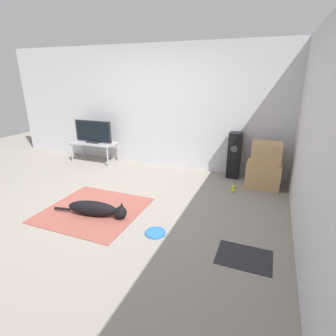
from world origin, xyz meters
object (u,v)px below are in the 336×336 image
Objects in this scene: dog at (97,209)px; tennis_ball_near_speaker at (234,187)px; floor_speaker at (234,155)px; frisbee at (155,233)px; cardboard_box_lower at (263,175)px; tv at (93,132)px; tennis_ball_by_boxes at (233,190)px; cardboard_box_upper at (267,152)px; tv_stand at (94,144)px.

tennis_ball_near_speaker is (1.70, 1.72, -0.09)m from dog.
dog is at bearing -124.43° from floor_speaker.
cardboard_box_lower is (1.20, 2.10, 0.22)m from frisbee.
tv is 14.35× the size of tennis_ball_by_boxes.
tennis_ball_near_speaker is at bearing -7.73° from tv.
frisbee is 2.52m from floor_speaker.
dog is 3.02m from cardboard_box_upper.
tv_stand is at bearing -177.34° from floor_speaker.
frisbee is at bearing -112.11° from tennis_ball_near_speaker.
tv is at bearing -177.39° from floor_speaker.
floor_speaker is at bearing 152.49° from cardboard_box_lower.
floor_speaker is 3.20m from tv_stand.
floor_speaker is (-0.57, 0.30, 0.22)m from cardboard_box_lower.
tv is (-0.00, 0.00, 0.30)m from tv_stand.
frisbee is 0.54× the size of cardboard_box_upper.
cardboard_box_upper is at bearing 60.21° from frisbee.
cardboard_box_lower is 0.66m from tennis_ball_by_boxes.
tennis_ball_by_boxes is (1.71, 1.57, -0.09)m from dog.
tv reaches higher than tennis_ball_by_boxes.
frisbee is at bearing -114.25° from tennis_ball_by_boxes.
tennis_ball_near_speaker reaches higher than frisbee.
tv_stand is (-3.20, -0.15, -0.05)m from floor_speaker.
tv_stand reaches higher than tennis_ball_near_speaker.
dog is 17.06× the size of tennis_ball_near_speaker.
frisbee is 1.82m from tennis_ball_by_boxes.
tennis_ball_near_speaker is at bearing 45.41° from dog.
dog is 2.32m from tennis_ball_by_boxes.
frisbee is 2.43m from cardboard_box_lower.
cardboard_box_lower is 0.65× the size of floor_speaker.
tennis_ball_by_boxes is at bearing -10.18° from tv.
tennis_ball_by_boxes is (-0.45, -0.44, -0.20)m from cardboard_box_lower.
frisbee is at bearing -41.25° from tv_stand.
tv_stand is (-1.61, 2.17, 0.28)m from dog.
cardboard_box_lower is 0.68m from floor_speaker.
cardboard_box_lower is (2.16, 2.02, 0.11)m from dog.
tv reaches higher than tennis_ball_near_speaker.
tv_stand is at bearing 177.72° from cardboard_box_lower.
dog reaches higher than tennis_ball_near_speaker.
tv is (-2.57, 2.26, 0.69)m from frisbee.
dog is at bearing -53.40° from tv.
tv is 14.35× the size of tennis_ball_near_speaker.
floor_speaker reaches higher than tennis_ball_by_boxes.
tennis_ball_by_boxes is (3.32, -0.60, -0.67)m from tv.
tennis_ball_near_speaker is at bearing 95.27° from tennis_ball_by_boxes.
tv_stand is at bearing 172.32° from tennis_ball_near_speaker.
tv is (-3.78, 0.14, 0.05)m from cardboard_box_upper.
tennis_ball_by_boxes is (0.75, 1.66, 0.02)m from frisbee.
tv_stand is (-3.77, 0.15, 0.17)m from cardboard_box_lower.
cardboard_box_upper is 0.48× the size of tv_stand.
frisbee is at bearing -5.30° from dog.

